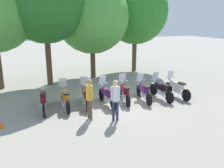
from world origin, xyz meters
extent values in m
plane|color=gray|center=(0.00, 0.00, 0.00)|extent=(80.00, 80.00, 0.00)
cylinder|color=black|center=(-3.44, 1.19, 0.32)|extent=(0.19, 0.65, 0.64)
cylinder|color=black|center=(-3.66, -0.35, 0.32)|extent=(0.19, 0.65, 0.64)
cube|color=silver|center=(-3.44, 1.19, 0.66)|extent=(0.17, 0.37, 0.04)
cube|color=maroon|center=(-3.54, 0.47, 0.67)|extent=(0.39, 0.98, 0.30)
cube|color=silver|center=(-3.55, 0.42, 0.40)|extent=(0.27, 0.43, 0.24)
cube|color=black|center=(-3.60, 0.08, 0.86)|extent=(0.30, 0.47, 0.08)
cylinder|color=silver|center=(-3.46, 1.10, 0.64)|extent=(0.08, 0.23, 0.64)
cylinder|color=silver|center=(-3.47, 1.01, 0.97)|extent=(0.62, 0.12, 0.04)
sphere|color=silver|center=(-3.45, 1.14, 0.85)|extent=(0.18, 0.18, 0.16)
cylinder|color=silver|center=(-3.75, 0.15, 0.34)|extent=(0.17, 0.70, 0.07)
cylinder|color=black|center=(-2.48, 1.12, 0.32)|extent=(0.15, 0.65, 0.64)
cylinder|color=black|center=(-2.59, -0.42, 0.32)|extent=(0.15, 0.65, 0.64)
cube|color=silver|center=(-2.48, 1.12, 0.66)|extent=(0.15, 0.37, 0.04)
cube|color=orange|center=(-2.53, 0.40, 0.67)|extent=(0.33, 0.97, 0.30)
cube|color=silver|center=(-2.54, 0.35, 0.40)|extent=(0.25, 0.41, 0.24)
cube|color=black|center=(-2.56, 0.00, 0.86)|extent=(0.27, 0.46, 0.08)
cylinder|color=silver|center=(-2.49, 1.03, 0.64)|extent=(0.07, 0.23, 0.64)
cylinder|color=silver|center=(-2.49, 0.94, 0.97)|extent=(0.62, 0.08, 0.04)
sphere|color=silver|center=(-2.48, 1.07, 0.85)|extent=(0.17, 0.17, 0.16)
cylinder|color=silver|center=(-2.72, 0.06, 0.34)|extent=(0.12, 0.70, 0.07)
cube|color=silver|center=(-2.49, 1.00, 1.17)|extent=(0.37, 0.16, 0.39)
cylinder|color=black|center=(-1.36, 1.04, 0.32)|extent=(0.23, 0.65, 0.64)
cylinder|color=black|center=(-1.68, -0.47, 0.32)|extent=(0.23, 0.65, 0.64)
cube|color=silver|center=(-1.36, 1.04, 0.66)|extent=(0.19, 0.38, 0.04)
cube|color=red|center=(-1.51, 0.33, 0.67)|extent=(0.45, 0.98, 0.30)
cube|color=silver|center=(-1.52, 0.28, 0.40)|extent=(0.30, 0.44, 0.24)
cube|color=black|center=(-1.59, -0.06, 0.86)|extent=(0.32, 0.48, 0.08)
cylinder|color=silver|center=(-1.38, 0.96, 0.64)|extent=(0.10, 0.23, 0.64)
cylinder|color=silver|center=(-1.40, 0.87, 0.97)|extent=(0.61, 0.16, 0.04)
sphere|color=silver|center=(-1.37, 0.99, 0.85)|extent=(0.19, 0.19, 0.16)
cylinder|color=silver|center=(-1.74, 0.02, 0.34)|extent=(0.21, 0.70, 0.07)
cube|color=silver|center=(-1.39, 0.93, 1.17)|extent=(0.38, 0.20, 0.39)
cylinder|color=black|center=(-0.51, 0.70, 0.32)|extent=(0.10, 0.64, 0.64)
cylinder|color=black|center=(-0.51, -0.85, 0.32)|extent=(0.10, 0.64, 0.64)
cube|color=silver|center=(-0.51, 0.70, 0.66)|extent=(0.12, 0.36, 0.04)
cube|color=#59196B|center=(-0.51, -0.03, 0.67)|extent=(0.26, 0.95, 0.30)
cube|color=silver|center=(-0.51, -0.08, 0.40)|extent=(0.22, 0.40, 0.24)
cube|color=black|center=(-0.51, -0.43, 0.86)|extent=(0.24, 0.44, 0.08)
cylinder|color=silver|center=(-0.51, 0.61, 0.64)|extent=(0.05, 0.23, 0.64)
cylinder|color=silver|center=(-0.51, 0.52, 0.97)|extent=(0.62, 0.04, 0.04)
sphere|color=silver|center=(-0.51, 0.65, 0.85)|extent=(0.16, 0.16, 0.16)
cylinder|color=silver|center=(-0.67, -0.38, 0.34)|extent=(0.07, 0.70, 0.07)
cube|color=silver|center=(-0.51, 0.58, 1.17)|extent=(0.36, 0.13, 0.39)
cylinder|color=black|center=(0.70, 0.76, 0.32)|extent=(0.25, 0.65, 0.64)
cylinder|color=black|center=(0.32, -0.74, 0.32)|extent=(0.25, 0.65, 0.64)
cube|color=silver|center=(0.70, 0.76, 0.66)|extent=(0.20, 0.38, 0.04)
cube|color=maroon|center=(0.52, 0.06, 0.67)|extent=(0.48, 0.98, 0.30)
cube|color=silver|center=(0.51, 0.01, 0.40)|extent=(0.31, 0.44, 0.24)
cube|color=black|center=(0.42, -0.33, 0.86)|extent=(0.34, 0.49, 0.08)
cylinder|color=silver|center=(0.67, 0.68, 0.64)|extent=(0.10, 0.23, 0.64)
cylinder|color=silver|center=(0.65, 0.59, 0.97)|extent=(0.61, 0.19, 0.04)
sphere|color=silver|center=(0.68, 0.71, 0.85)|extent=(0.19, 0.19, 0.16)
cylinder|color=silver|center=(0.28, -0.24, 0.34)|extent=(0.24, 0.70, 0.07)
cube|color=silver|center=(0.67, 0.65, 1.17)|extent=(0.38, 0.22, 0.39)
cylinder|color=black|center=(1.68, 0.53, 0.32)|extent=(0.23, 0.65, 0.64)
cylinder|color=black|center=(1.37, -0.99, 0.32)|extent=(0.23, 0.65, 0.64)
cube|color=silver|center=(1.68, 0.53, 0.66)|extent=(0.19, 0.38, 0.04)
cube|color=#59196B|center=(1.53, -0.18, 0.67)|extent=(0.45, 0.98, 0.30)
cube|color=silver|center=(1.52, -0.23, 0.40)|extent=(0.30, 0.44, 0.24)
cube|color=black|center=(1.45, -0.57, 0.86)|extent=(0.32, 0.48, 0.08)
cylinder|color=silver|center=(1.66, 0.44, 0.64)|extent=(0.09, 0.23, 0.64)
cylinder|color=silver|center=(1.64, 0.36, 0.97)|extent=(0.61, 0.16, 0.04)
sphere|color=silver|center=(1.67, 0.48, 0.85)|extent=(0.19, 0.19, 0.16)
cylinder|color=silver|center=(1.31, -0.49, 0.34)|extent=(0.21, 0.70, 0.07)
cube|color=silver|center=(1.65, 0.41, 1.17)|extent=(0.38, 0.20, 0.39)
cylinder|color=black|center=(2.56, 0.41, 0.32)|extent=(0.12, 0.64, 0.64)
cylinder|color=black|center=(2.51, -1.13, 0.32)|extent=(0.12, 0.64, 0.64)
cube|color=silver|center=(2.56, 0.41, 0.66)|extent=(0.13, 0.36, 0.04)
cube|color=black|center=(2.54, -0.31, 0.67)|extent=(0.29, 0.96, 0.30)
cube|color=silver|center=(2.54, -0.36, 0.40)|extent=(0.23, 0.41, 0.24)
cube|color=black|center=(2.53, -0.71, 0.86)|extent=(0.25, 0.45, 0.08)
cylinder|color=silver|center=(2.56, 0.32, 0.64)|extent=(0.06, 0.23, 0.64)
cylinder|color=silver|center=(2.56, 0.23, 0.97)|extent=(0.62, 0.06, 0.04)
sphere|color=silver|center=(2.56, 0.36, 0.85)|extent=(0.17, 0.17, 0.16)
cylinder|color=silver|center=(2.37, -0.66, 0.34)|extent=(0.09, 0.70, 0.07)
cube|color=silver|center=(2.56, 0.29, 1.17)|extent=(0.36, 0.14, 0.39)
cylinder|color=black|center=(3.56, 0.35, 0.32)|extent=(0.11, 0.64, 0.64)
cylinder|color=black|center=(3.54, -1.20, 0.32)|extent=(0.11, 0.64, 0.64)
cube|color=silver|center=(3.56, 0.35, 0.66)|extent=(0.12, 0.36, 0.04)
cube|color=silver|center=(3.55, -0.37, 0.67)|extent=(0.27, 0.95, 0.30)
cube|color=silver|center=(3.55, -0.42, 0.40)|extent=(0.22, 0.40, 0.24)
cube|color=black|center=(3.55, -0.77, 0.86)|extent=(0.24, 0.44, 0.08)
cylinder|color=silver|center=(3.56, 0.26, 0.64)|extent=(0.05, 0.23, 0.64)
cylinder|color=silver|center=(3.56, 0.17, 0.97)|extent=(0.62, 0.04, 0.04)
sphere|color=silver|center=(3.56, 0.30, 0.85)|extent=(0.16, 0.16, 0.16)
cylinder|color=silver|center=(3.39, -0.72, 0.34)|extent=(0.08, 0.70, 0.07)
cube|color=silver|center=(3.56, 0.23, 1.17)|extent=(0.36, 0.14, 0.39)
cylinder|color=brown|center=(-1.85, -1.47, 0.44)|extent=(0.14, 0.14, 0.87)
cylinder|color=brown|center=(-1.90, -1.31, 0.44)|extent=(0.14, 0.14, 0.87)
cube|color=gold|center=(-1.88, -1.39, 1.20)|extent=(0.26, 0.27, 0.66)
cylinder|color=gold|center=(-1.83, -1.54, 1.22)|extent=(0.10, 0.10, 0.62)
cylinder|color=gold|center=(-1.93, -1.24, 1.22)|extent=(0.10, 0.10, 0.62)
sphere|color=#A87A5B|center=(-1.88, -1.39, 1.68)|extent=(0.30, 0.30, 0.24)
cylinder|color=#232D4C|center=(-0.84, -1.96, 0.43)|extent=(0.13, 0.13, 0.86)
cylinder|color=#232D4C|center=(-1.01, -1.92, 0.43)|extent=(0.13, 0.13, 0.86)
cube|color=silver|center=(-0.93, -1.94, 1.19)|extent=(0.26, 0.24, 0.65)
cylinder|color=silver|center=(-0.77, -1.98, 1.20)|extent=(0.10, 0.10, 0.62)
cylinder|color=silver|center=(-1.08, -1.91, 1.20)|extent=(0.10, 0.10, 0.62)
sphere|color=#DBAD89|center=(-0.93, -1.94, 1.66)|extent=(0.28, 0.28, 0.23)
cylinder|color=brown|center=(-2.47, 5.08, 1.73)|extent=(0.36, 0.36, 3.45)
sphere|color=#236623|center=(-2.47, 5.08, 5.22)|extent=(5.06, 5.06, 5.06)
cylinder|color=brown|center=(0.81, 5.81, 1.28)|extent=(0.36, 0.36, 2.56)
sphere|color=#4C9E3D|center=(0.81, 5.81, 4.38)|extent=(5.19, 5.19, 5.19)
cylinder|color=brown|center=(4.79, 6.73, 1.49)|extent=(0.36, 0.36, 2.98)
sphere|color=#2D7A28|center=(4.79, 6.73, 4.80)|extent=(5.18, 5.18, 5.18)
camera|label=1|loc=(-4.83, -10.41, 4.18)|focal=37.77mm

